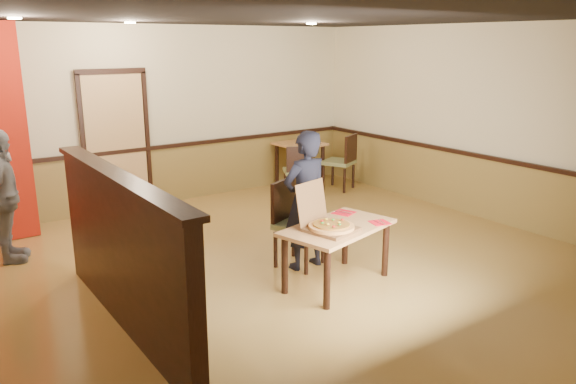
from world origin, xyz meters
The scene contains 25 objects.
floor centered at (0.00, 0.00, 0.00)m, with size 7.00×7.00×0.00m, color #A88241.
ceiling centered at (0.00, 0.00, 2.80)m, with size 7.00×7.00×0.00m, color black.
wall_back centered at (0.00, 3.50, 1.40)m, with size 7.00×7.00×0.00m, color beige.
wall_right centered at (3.50, 0.00, 1.40)m, with size 7.00×7.00×0.00m, color beige.
wainscot_back centered at (0.00, 3.47, 0.45)m, with size 7.00×0.04×0.90m, color olive.
chair_rail_back centered at (0.00, 3.45, 0.92)m, with size 7.00×0.06×0.06m, color black.
wainscot_right centered at (3.47, 0.00, 0.45)m, with size 0.04×7.00×0.90m, color olive.
chair_rail_right centered at (3.45, 0.00, 0.92)m, with size 0.06×7.00×0.06m, color black.
back_door centered at (-0.80, 3.46, 1.05)m, with size 0.90×0.06×2.10m, color #DEAF71.
booth_partition centered at (-2.00, -0.20, 0.74)m, with size 0.20×3.10×1.44m.
spot_a centered at (-2.30, 1.80, 2.78)m, with size 0.14×0.14×0.02m, color #FFF4B2.
spot_b centered at (-0.80, 2.50, 2.78)m, with size 0.14×0.14×0.02m, color #FFF4B2.
spot_c centered at (1.40, 1.50, 2.78)m, with size 0.14×0.14×0.02m, color #FFF4B2.
main_table centered at (0.17, -0.61, 0.56)m, with size 1.37×0.98×0.66m.
diner_chair centered at (0.13, 0.12, 0.55)m, with size 0.65×0.65×1.00m.
side_chair_left centered at (1.87, 2.44, 0.49)m, with size 0.60×0.60×0.90m.
side_chair_right centered at (2.84, 2.43, 0.54)m, with size 0.65×0.65×0.98m.
side_table centered at (2.35, 3.05, 0.62)m, with size 0.79×0.79×0.80m.
diner centered at (0.18, -0.02, 0.80)m, with size 0.58×0.38×1.60m, color black.
passerby centered at (-2.59, 2.14, 0.79)m, with size 0.93×0.39×1.59m, color gray.
pizza_box centered at (-0.01, -0.65, 0.72)m, with size 0.56×0.62×0.48m.
pizza centered at (0.00, -0.70, 0.71)m, with size 0.47×0.47×0.03m, color #EBA555.
napkin_near centered at (0.60, -0.79, 0.66)m, with size 0.23×0.23×0.01m.
napkin_far centered at (0.52, -0.29, 0.67)m, with size 0.28×0.28×0.01m.
condiment centered at (2.23, 2.91, 0.88)m, with size 0.06×0.06×0.16m, color #95541B.
Camera 1 is at (-3.49, -4.90, 2.54)m, focal length 35.00 mm.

